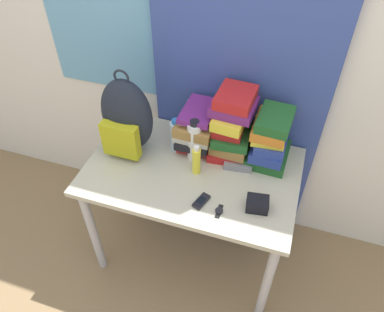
{
  "coord_description": "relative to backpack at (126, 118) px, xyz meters",
  "views": [
    {
      "loc": [
        0.43,
        -0.96,
        2.21
      ],
      "look_at": [
        0.0,
        0.36,
        0.86
      ],
      "focal_mm": 35.0,
      "sensor_mm": 36.0,
      "label": 1
    }
  ],
  "objects": [
    {
      "name": "wall_back",
      "position": [
        0.38,
        0.38,
        0.27
      ],
      "size": [
        6.0,
        0.06,
        2.5
      ],
      "color": "silver",
      "rests_on": "ground_plane"
    },
    {
      "name": "desk",
      "position": [
        0.38,
        -0.06,
        -0.32
      ],
      "size": [
        1.13,
        0.71,
        0.76
      ],
      "color": "#B7B299",
      "rests_on": "ground_plane"
    },
    {
      "name": "book_stack_right",
      "position": [
        0.75,
        0.15,
        -0.07
      ],
      "size": [
        0.23,
        0.27,
        0.31
      ],
      "color": "#1E5623",
      "rests_on": "desk"
    },
    {
      "name": "backpack",
      "position": [
        0.0,
        0.0,
        0.0
      ],
      "size": [
        0.29,
        0.22,
        0.5
      ],
      "color": "#1E232D",
      "rests_on": "desk"
    },
    {
      "name": "sunglasses_case",
      "position": [
        0.62,
        0.03,
        -0.19
      ],
      "size": [
        0.16,
        0.07,
        0.04
      ],
      "color": "gray",
      "rests_on": "desk"
    },
    {
      "name": "wristwatch",
      "position": [
        0.6,
        -0.29,
        -0.21
      ],
      "size": [
        0.04,
        0.08,
        0.01
      ],
      "color": "black",
      "rests_on": "desk"
    },
    {
      "name": "sports_bottle",
      "position": [
        0.37,
        0.04,
        -0.09
      ],
      "size": [
        0.08,
        0.08,
        0.25
      ],
      "color": "white",
      "rests_on": "desk"
    },
    {
      "name": "sunscreen_bottle",
      "position": [
        0.41,
        -0.07,
        -0.13
      ],
      "size": [
        0.04,
        0.04,
        0.18
      ],
      "color": "yellow",
      "rests_on": "desk"
    },
    {
      "name": "cell_phone",
      "position": [
        0.5,
        -0.26,
        -0.2
      ],
      "size": [
        0.07,
        0.11,
        0.02
      ],
      "color": "black",
      "rests_on": "desk"
    },
    {
      "name": "camera_pouch",
      "position": [
        0.76,
        -0.21,
        -0.18
      ],
      "size": [
        0.12,
        0.1,
        0.06
      ],
      "color": "black",
      "rests_on": "desk"
    },
    {
      "name": "book_stack_center",
      "position": [
        0.54,
        0.15,
        -0.03
      ],
      "size": [
        0.24,
        0.3,
        0.39
      ],
      "color": "red",
      "rests_on": "desk"
    },
    {
      "name": "book_stack_left",
      "position": [
        0.35,
        0.14,
        -0.09
      ],
      "size": [
        0.23,
        0.28,
        0.25
      ],
      "color": "red",
      "rests_on": "desk"
    },
    {
      "name": "water_bottle",
      "position": [
        0.25,
        0.07,
        -0.11
      ],
      "size": [
        0.06,
        0.06,
        0.21
      ],
      "color": "silver",
      "rests_on": "desk"
    },
    {
      "name": "ground_plane",
      "position": [
        0.38,
        -0.41,
        -0.98
      ],
      "size": [
        12.0,
        12.0,
        0.0
      ],
      "primitive_type": "plane",
      "color": "#8C704C"
    },
    {
      "name": "curtain_blue",
      "position": [
        0.53,
        0.33,
        0.27
      ],
      "size": [
        0.96,
        0.04,
        2.5
      ],
      "color": "#384C93",
      "rests_on": "ground_plane"
    }
  ]
}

